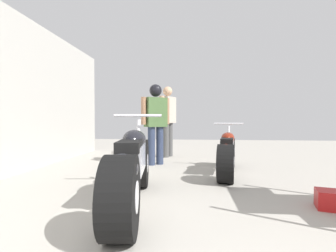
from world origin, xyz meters
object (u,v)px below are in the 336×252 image
motorcycle_maroon_cruiser (131,169)px  mechanic_with_helmet (156,117)px  motorcycle_black_naked (227,154)px  mechanic_in_blue (168,117)px

motorcycle_maroon_cruiser → mechanic_with_helmet: bearing=92.5°
motorcycle_black_naked → mechanic_in_blue: 2.29m
mechanic_in_blue → mechanic_with_helmet: size_ratio=1.06×
mechanic_in_blue → motorcycle_black_naked: bearing=-57.6°
motorcycle_black_naked → mechanic_in_blue: size_ratio=1.06×
motorcycle_black_naked → mechanic_with_helmet: 1.64m
motorcycle_maroon_cruiser → mechanic_with_helmet: size_ratio=1.30×
motorcycle_maroon_cruiser → mechanic_in_blue: 3.58m
motorcycle_maroon_cruiser → motorcycle_black_naked: bearing=54.2°
motorcycle_maroon_cruiser → mechanic_in_blue: size_ratio=1.22×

